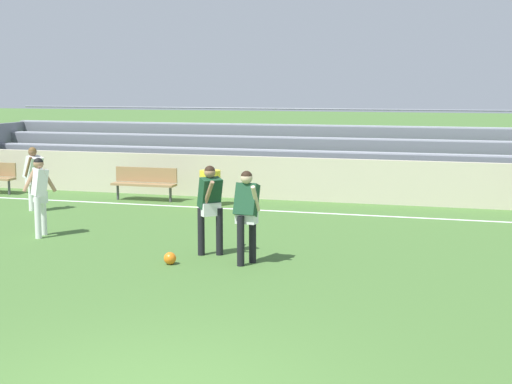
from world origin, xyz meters
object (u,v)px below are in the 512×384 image
bleacher_stand (274,154)px  bench_centre_sideline (145,181)px  player_dark_on_ball (210,202)px  player_white_pressing_high (33,173)px  player_dark_wide_left (247,209)px  player_white_dropping_back (40,190)px  soccer_ball (170,258)px  trash_bin (210,188)px

bleacher_stand → bench_centre_sideline: bleacher_stand is taller
player_dark_on_ball → player_white_pressing_high: 6.74m
player_dark_wide_left → player_white_pressing_high: 7.73m
bench_centre_sideline → player_white_dropping_back: size_ratio=1.09×
soccer_ball → bench_centre_sideline: bearing=117.8°
player_dark_wide_left → player_white_dropping_back: (-4.81, 1.12, -0.01)m
bench_centre_sideline → player_dark_on_ball: (3.92, -5.71, 0.45)m
bench_centre_sideline → player_dark_wide_left: size_ratio=1.08×
player_dark_wide_left → bench_centre_sideline: bearing=127.6°
soccer_ball → player_dark_on_ball: bearing=63.6°
bench_centre_sideline → soccer_ball: size_ratio=8.18×
bleacher_stand → player_white_dropping_back: (-2.63, -9.15, -0.00)m
bench_centre_sideline → player_white_pressing_high: 3.08m
player_white_dropping_back → soccer_ball: bearing=-23.2°
bleacher_stand → trash_bin: bleacher_stand is taller
bleacher_stand → player_white_pressing_high: (-4.52, -6.42, -0.03)m
trash_bin → player_dark_on_ball: bearing=-70.4°
player_dark_on_ball → player_white_pressing_high: (-5.85, 3.35, -0.05)m
player_white_dropping_back → player_white_pressing_high: bearing=124.7°
bleacher_stand → soccer_ball: bearing=-85.2°
trash_bin → player_dark_wide_left: 6.53m
bleacher_stand → player_dark_wide_left: size_ratio=12.11×
bench_centre_sideline → player_white_dropping_back: 5.11m
player_white_dropping_back → soccer_ball: (3.52, -1.51, -0.87)m
trash_bin → soccer_ball: bearing=-76.7°
player_dark_on_ball → player_white_pressing_high: player_dark_on_ball is taller
player_white_pressing_high → soccer_ball: (5.41, -4.23, -0.84)m
soccer_ball → player_dark_wide_left: bearing=16.8°
player_dark_wide_left → soccer_ball: player_dark_wide_left is taller
trash_bin → player_white_dropping_back: (-2.04, -4.77, 0.52)m
trash_bin → player_dark_wide_left: bearing=-64.8°
bleacher_stand → trash_bin: size_ratio=21.65×
player_white_pressing_high → player_dark_on_ball: bearing=-29.8°
player_white_pressing_high → soccer_ball: 6.92m
bleacher_stand → bench_centre_sideline: size_ratio=11.19×
trash_bin → player_dark_wide_left: size_ratio=0.56×
soccer_ball → player_white_pressing_high: bearing=142.0°
bench_centre_sideline → trash_bin: trash_bin is taller
player_white_pressing_high → player_white_dropping_back: size_ratio=0.97×
player_white_pressing_high → player_white_dropping_back: bearing=-55.3°
trash_bin → player_dark_wide_left: player_dark_wide_left is taller
bleacher_stand → soccer_ball: 10.73m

